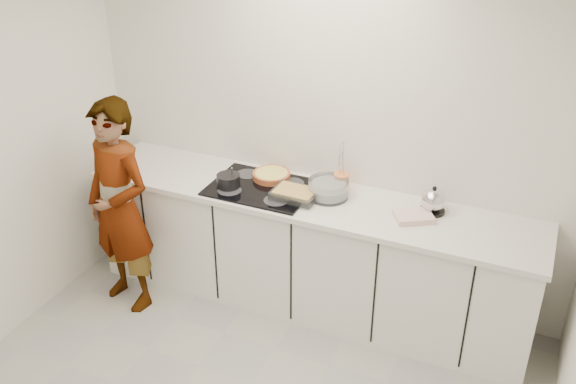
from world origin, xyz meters
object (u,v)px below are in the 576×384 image
at_px(hob, 261,188).
at_px(baking_dish, 295,193).
at_px(cook, 120,208).
at_px(tart_dish, 271,175).
at_px(kettle, 433,201).
at_px(saucepan, 228,181).
at_px(mixing_bowl, 328,189).
at_px(utensil_crock, 341,183).

distance_m(hob, baking_dish, 0.29).
bearing_deg(cook, baking_dish, 33.65).
xyz_separation_m(tart_dish, kettle, (1.17, 0.01, 0.04)).
bearing_deg(cook, tart_dish, 48.74).
bearing_deg(baking_dish, hob, 169.68).
distance_m(saucepan, cook, 0.79).
xyz_separation_m(baking_dish, mixing_bowl, (0.20, 0.12, 0.01)).
relative_size(hob, utensil_crock, 5.40).
bearing_deg(cook, mixing_bowl, 35.56).
bearing_deg(cook, kettle, 30.60).
distance_m(hob, kettle, 1.20).
bearing_deg(kettle, mixing_bowl, -173.17).
xyz_separation_m(kettle, cook, (-2.07, -0.64, -0.19)).
height_order(tart_dish, saucepan, saucepan).
bearing_deg(hob, mixing_bowl, 8.61).
bearing_deg(utensil_crock, cook, -154.58).
bearing_deg(utensil_crock, baking_dish, -135.57).
relative_size(baking_dish, utensil_crock, 2.32).
xyz_separation_m(hob, kettle, (1.18, 0.16, 0.07)).
distance_m(mixing_bowl, kettle, 0.71).
bearing_deg(saucepan, cook, -149.80).
relative_size(tart_dish, saucepan, 1.66).
bearing_deg(kettle, tart_dish, -179.70).
height_order(utensil_crock, cook, cook).
bearing_deg(tart_dish, hob, -93.75).
bearing_deg(mixing_bowl, hob, -171.39).
height_order(hob, mixing_bowl, mixing_bowl).
xyz_separation_m(utensil_crock, cook, (-1.42, -0.67, -0.17)).
bearing_deg(mixing_bowl, utensil_crock, 66.55).
distance_m(mixing_bowl, cook, 1.48).
xyz_separation_m(baking_dish, cook, (-1.17, -0.43, -0.15)).
height_order(hob, tart_dish, tart_dish).
bearing_deg(utensil_crock, tart_dish, -175.64).
distance_m(baking_dish, utensil_crock, 0.35).
relative_size(hob, tart_dish, 2.08).
relative_size(saucepan, utensil_crock, 1.56).
relative_size(hob, baking_dish, 2.33).
relative_size(mixing_bowl, kettle, 1.79).
bearing_deg(tart_dish, kettle, 0.30).
bearing_deg(mixing_bowl, cook, -157.87).
height_order(tart_dish, mixing_bowl, mixing_bowl).
bearing_deg(mixing_bowl, saucepan, -166.67).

